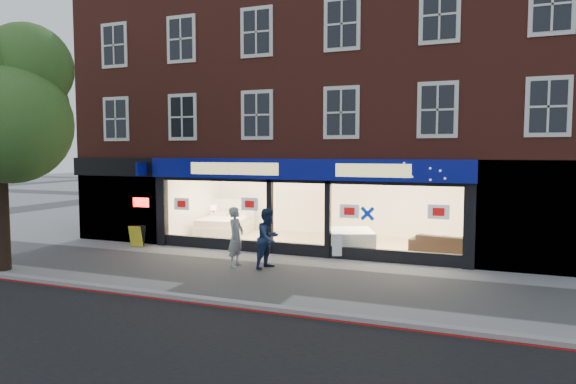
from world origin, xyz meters
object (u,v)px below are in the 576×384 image
Objects in this scene: sofa at (443,244)px; pedestrian_grey at (236,237)px; mattress_stack at (351,240)px; a_board at (137,236)px; pedestrian_blue at (268,238)px; display_bed at (225,224)px.

pedestrian_grey is (-5.81, -4.01, 0.51)m from sofa.
pedestrian_grey is at bearing 44.35° from sofa.
mattress_stack is 2.84× the size of a_board.
pedestrian_blue is (-4.78, -3.88, 0.50)m from sofa.
pedestrian_blue reaches higher than a_board.
display_bed is 6.43m from pedestrian_blue.
a_board is at bearing 90.50° from pedestrian_blue.
sofa is at bearing -16.73° from display_bed.
mattress_stack is at bearing 7.85° from a_board.
display_bed is at bearing 57.94° from a_board.
display_bed is 1.46× the size of pedestrian_blue.
sofa is 6.18m from pedestrian_blue.
mattress_stack is 3.60m from pedestrian_blue.
pedestrian_grey is at bearing -131.12° from mattress_stack.
pedestrian_grey is at bearing -68.47° from display_bed.
display_bed reaches higher than a_board.
a_board is at bearing 72.21° from pedestrian_grey.
a_board reaches higher than sofa.
pedestrian_grey reaches higher than mattress_stack.
pedestrian_blue is (1.03, 0.12, -0.00)m from pedestrian_grey.
sofa is 11.02m from a_board.
pedestrian_blue is at bearing -60.00° from display_bed.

